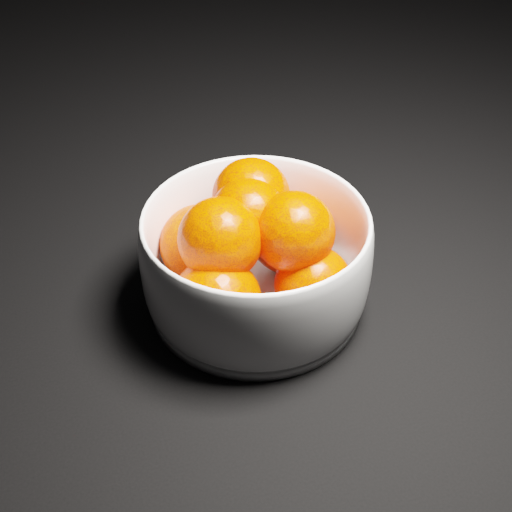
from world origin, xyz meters
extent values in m
cube|color=black|center=(0.00, 0.00, 0.00)|extent=(3.00, 3.00, 0.00)
cylinder|color=white|center=(0.10, -0.07, 0.01)|extent=(0.18, 0.18, 0.01)
sphere|color=#FF3300|center=(0.14, -0.04, 0.04)|extent=(0.07, 0.07, 0.07)
sphere|color=#FF3300|center=(0.06, -0.03, 0.04)|extent=(0.07, 0.07, 0.07)
sphere|color=#FF3300|center=(0.06, -0.11, 0.04)|extent=(0.07, 0.07, 0.07)
sphere|color=#FF3300|center=(0.14, -0.11, 0.04)|extent=(0.06, 0.06, 0.06)
sphere|color=#FF3300|center=(0.11, -0.03, 0.08)|extent=(0.07, 0.07, 0.07)
sphere|color=#FF3300|center=(0.07, -0.08, 0.08)|extent=(0.07, 0.07, 0.07)
sphere|color=#FF3300|center=(0.13, -0.09, 0.08)|extent=(0.06, 0.06, 0.06)
sphere|color=#FF3300|center=(0.10, -0.06, 0.08)|extent=(0.06, 0.06, 0.06)
camera|label=1|loc=(-0.03, -0.50, 0.43)|focal=50.00mm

